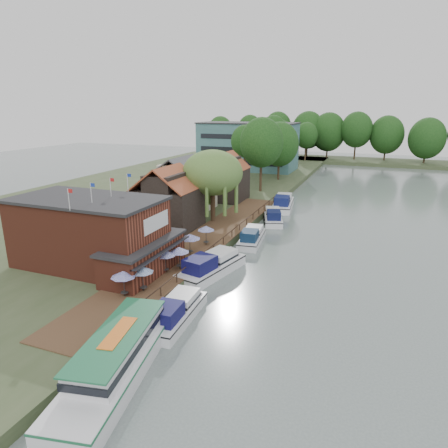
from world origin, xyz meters
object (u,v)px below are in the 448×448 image
(cottage_a, at_px, (168,198))
(umbrella_4, at_px, (190,244))
(hotel_block, at_px, (248,146))
(cruiser_1, at_px, (211,263))
(cottage_c, at_px, (225,176))
(umbrella_5, at_px, (206,235))
(swan, at_px, (110,360))
(cottage_b, at_px, (182,184))
(cruiser_0, at_px, (176,309))
(cruiser_3, at_px, (273,215))
(cruiser_2, at_px, (252,235))
(umbrella_1, at_px, (143,279))
(umbrella_2, at_px, (165,261))
(pub, at_px, (105,234))
(willow, at_px, (213,186))
(umbrella_0, at_px, (124,284))
(umbrella_3, at_px, (179,258))
(cruiser_4, at_px, (283,201))
(tour_boat, at_px, (115,357))

(cottage_a, distance_m, umbrella_4, 11.82)
(hotel_block, distance_m, cruiser_1, 69.35)
(cottage_c, xyz_separation_m, umbrella_5, (6.87, -24.03, -2.96))
(cottage_a, bearing_deg, swan, -69.01)
(cottage_c, bearing_deg, umbrella_4, -76.80)
(cottage_a, distance_m, cottage_b, 10.44)
(cottage_a, distance_m, umbrella_5, 9.80)
(umbrella_4, height_order, cruiser_0, umbrella_4)
(cruiser_3, relative_size, swan, 20.88)
(cottage_b, bearing_deg, cruiser_2, -32.13)
(cruiser_1, relative_size, cruiser_3, 1.14)
(umbrella_5, xyz_separation_m, cruiser_2, (4.00, 5.69, -1.21))
(umbrella_1, bearing_deg, cottage_a, 112.47)
(umbrella_2, bearing_deg, pub, -173.63)
(willow, distance_m, umbrella_1, 24.23)
(willow, height_order, cruiser_1, willow)
(pub, distance_m, willow, 20.36)
(cruiser_2, bearing_deg, swan, -99.66)
(umbrella_0, relative_size, umbrella_5, 1.00)
(umbrella_1, xyz_separation_m, cruiser_2, (4.14, 19.35, -1.21))
(cruiser_2, bearing_deg, hotel_block, 101.98)
(cottage_c, xyz_separation_m, cruiser_0, (11.06, -39.62, -4.15))
(umbrella_3, bearing_deg, cottage_a, 123.01)
(pub, height_order, cruiser_4, pub)
(umbrella_1, relative_size, tour_boat, 0.18)
(cottage_b, distance_m, cruiser_4, 18.05)
(cruiser_1, distance_m, tour_boat, 17.71)
(umbrella_0, height_order, swan, umbrella_0)
(umbrella_1, xyz_separation_m, tour_boat, (4.06, -9.71, -0.82))
(umbrella_4, distance_m, cruiser_4, 29.15)
(cruiser_3, xyz_separation_m, tour_boat, (-0.09, -39.79, 0.37))
(cottage_c, relative_size, umbrella_3, 3.58)
(cottage_c, relative_size, cruiser_2, 0.94)
(umbrella_3, xyz_separation_m, cruiser_3, (3.50, 24.30, -1.19))
(cottage_b, height_order, swan, cottage_b)
(cottage_c, height_order, swan, cottage_c)
(pub, height_order, tour_boat, pub)
(cottage_b, bearing_deg, umbrella_5, -54.12)
(hotel_block, bearing_deg, umbrella_3, -77.41)
(cottage_c, relative_size, willow, 0.82)
(umbrella_2, distance_m, cruiser_4, 34.72)
(cruiser_4, bearing_deg, cruiser_0, -96.65)
(cottage_b, height_order, tour_boat, cottage_b)
(pub, distance_m, umbrella_3, 8.03)
(cottage_a, bearing_deg, tour_boat, -67.45)
(cruiser_3, bearing_deg, cottage_c, 127.57)
(cottage_b, xyz_separation_m, umbrella_3, (11.39, -22.91, -2.96))
(umbrella_4, relative_size, swan, 5.54)
(umbrella_2, bearing_deg, cruiser_3, 80.33)
(umbrella_3, distance_m, cruiser_2, 14.07)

